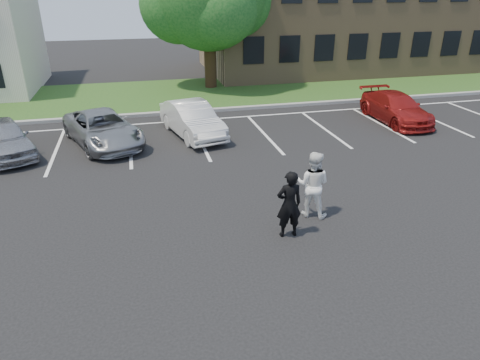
# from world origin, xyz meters

# --- Properties ---
(ground_plane) EXTENTS (90.00, 90.00, 0.00)m
(ground_plane) POSITION_xyz_m (0.00, 0.00, 0.00)
(ground_plane) COLOR black
(ground_plane) RESTS_ON ground
(curb) EXTENTS (40.00, 0.30, 0.15)m
(curb) POSITION_xyz_m (0.00, 12.00, 0.07)
(curb) COLOR gray
(curb) RESTS_ON ground
(grass_strip) EXTENTS (44.00, 8.00, 0.08)m
(grass_strip) POSITION_xyz_m (0.00, 16.00, 0.04)
(grass_strip) COLOR #19471A
(grass_strip) RESTS_ON ground
(stall_lines) EXTENTS (34.00, 5.36, 0.01)m
(stall_lines) POSITION_xyz_m (1.40, 8.95, 0.01)
(stall_lines) COLOR white
(stall_lines) RESTS_ON ground
(office_building) EXTENTS (22.40, 10.40, 8.30)m
(office_building) POSITION_xyz_m (14.00, 21.99, 4.16)
(office_building) COLOR #8E714E
(office_building) RESTS_ON ground
(man_black_suit) EXTENTS (0.65, 0.43, 1.78)m
(man_black_suit) POSITION_xyz_m (1.02, 0.06, 0.89)
(man_black_suit) COLOR black
(man_black_suit) RESTS_ON ground
(man_white_shirt) EXTENTS (1.15, 1.09, 1.86)m
(man_white_shirt) POSITION_xyz_m (2.01, 0.93, 0.93)
(man_white_shirt) COLOR white
(man_white_shirt) RESTS_ON ground
(car_silver_west) EXTENTS (3.07, 4.27, 1.35)m
(car_silver_west) POSITION_xyz_m (-7.30, 7.89, 0.68)
(car_silver_west) COLOR #A1A1A6
(car_silver_west) RESTS_ON ground
(car_silver_minivan) EXTENTS (3.65, 5.11, 1.29)m
(car_silver_minivan) POSITION_xyz_m (-3.79, 8.31, 0.65)
(car_silver_minivan) COLOR #95979B
(car_silver_minivan) RESTS_ON ground
(car_white_sedan) EXTENTS (2.44, 4.47, 1.40)m
(car_white_sedan) POSITION_xyz_m (-0.20, 8.53, 0.70)
(car_white_sedan) COLOR silver
(car_white_sedan) RESTS_ON ground
(car_red_compact) EXTENTS (1.84, 4.45, 1.29)m
(car_red_compact) POSITION_xyz_m (9.23, 8.30, 0.64)
(car_red_compact) COLOR maroon
(car_red_compact) RESTS_ON ground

